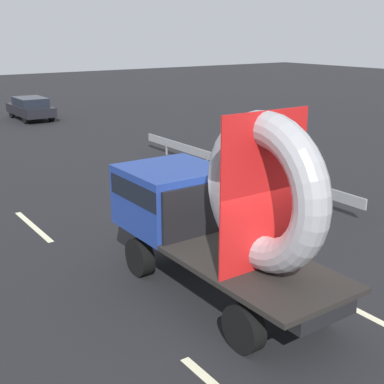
{
  "coord_description": "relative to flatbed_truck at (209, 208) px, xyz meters",
  "views": [
    {
      "loc": [
        -6.24,
        -6.85,
        5.15
      ],
      "look_at": [
        -0.3,
        1.66,
        1.95
      ],
      "focal_mm": 49.03,
      "sensor_mm": 36.0,
      "label": 1
    }
  ],
  "objects": [
    {
      "name": "lane_dash_right_near",
      "position": [
        1.8,
        -2.57,
        -1.76
      ],
      "size": [
        0.16,
        2.09,
        0.01
      ],
      "primitive_type": "cube",
      "rotation": [
        0.0,
        0.0,
        1.57
      ],
      "color": "beige",
      "rests_on": "ground_plane"
    },
    {
      "name": "lane_dash_left_far",
      "position": [
        -1.8,
        5.68,
        -1.76
      ],
      "size": [
        0.16,
        2.77,
        0.01
      ],
      "primitive_type": "cube",
      "rotation": [
        0.0,
        0.0,
        1.57
      ],
      "color": "beige",
      "rests_on": "ground_plane"
    },
    {
      "name": "guardrail",
      "position": [
        5.87,
        6.51,
        -1.24
      ],
      "size": [
        0.1,
        11.84,
        0.71
      ],
      "color": "gray",
      "rests_on": "ground_plane"
    },
    {
      "name": "oncoming_car",
      "position": [
        4.21,
        23.69,
        -1.05
      ],
      "size": [
        1.75,
        4.09,
        1.34
      ],
      "color": "black",
      "rests_on": "ground_plane"
    },
    {
      "name": "flatbed_truck",
      "position": [
        0.0,
        0.0,
        0.0
      ],
      "size": [
        2.02,
        5.59,
        3.9
      ],
      "color": "black",
      "rests_on": "ground_plane"
    },
    {
      "name": "ground_plane",
      "position": [
        0.3,
        -1.06,
        -1.77
      ],
      "size": [
        120.0,
        120.0,
        0.0
      ],
      "primitive_type": "plane",
      "color": "black"
    },
    {
      "name": "lane_dash_right_far",
      "position": [
        1.8,
        5.83,
        -1.76
      ],
      "size": [
        0.16,
        2.45,
        0.01
      ],
      "primitive_type": "cube",
      "rotation": [
        0.0,
        0.0,
        1.57
      ],
      "color": "beige",
      "rests_on": "ground_plane"
    }
  ]
}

